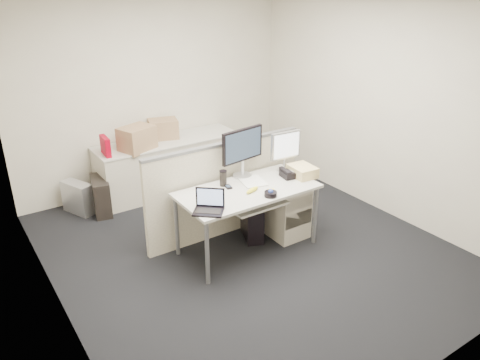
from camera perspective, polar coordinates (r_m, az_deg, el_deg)
floor at (r=5.33m, az=0.88°, el=-8.31°), size 4.00×4.50×0.01m
wall_back at (r=6.66m, az=-10.36°, el=10.53°), size 4.00×0.02×2.70m
wall_front at (r=3.31m, az=23.94°, el=-4.71°), size 4.00×0.02×2.70m
wall_left at (r=4.02m, az=-23.07°, el=0.37°), size 0.02×4.50×2.70m
wall_right at (r=6.08m, az=16.82°, el=8.69°), size 0.02×4.50×2.70m
desk at (r=5.00m, az=0.93°, el=-1.79°), size 1.50×0.75×0.73m
keyboard_tray at (r=4.89m, az=2.13°, el=-3.00°), size 0.62×0.32×0.02m
drawer_pedestal at (r=5.49m, az=5.33°, el=-3.43°), size 0.40×0.55×0.65m
cubicle_partition at (r=5.39m, az=-1.78°, el=-1.21°), size 2.00×0.06×1.10m
back_counter at (r=6.67m, az=-8.61°, el=1.75°), size 2.00×0.60×0.72m
monitor_main at (r=5.19m, az=0.30°, el=3.32°), size 0.59×0.30×0.56m
monitor_small at (r=5.39m, az=5.54°, el=3.44°), size 0.40×0.22×0.47m
laptop at (r=4.45m, az=-3.91°, el=-2.75°), size 0.35×0.35×0.21m
trackball at (r=4.81m, az=3.76°, el=-1.72°), size 0.17×0.17×0.05m
desk_phone at (r=5.30m, az=6.26°, el=0.76°), size 0.25×0.21×0.07m
paper_stack at (r=5.14m, az=1.54°, el=-0.19°), size 0.31×0.36×0.01m
sticky_pad at (r=4.94m, az=3.84°, el=-1.28°), size 0.10×0.10×0.01m
travel_mug at (r=5.03m, az=-2.06°, el=0.16°), size 0.08×0.08×0.16m
banana at (r=4.90m, az=1.50°, el=-1.21°), size 0.21×0.11×0.04m
cellphone at (r=5.01m, az=-1.46°, el=-0.83°), size 0.08×0.12×0.01m
manila_folders at (r=5.33m, az=7.61°, el=1.09°), size 0.27×0.33×0.12m
keyboard at (r=4.94m, az=2.34°, el=-2.44°), size 0.48×0.28×0.03m
pc_tower_desk at (r=5.45m, az=1.43°, el=-4.74°), size 0.36×0.51×0.44m
pc_tower_spare_dark at (r=6.25m, az=-16.58°, el=-1.84°), size 0.30×0.53×0.46m
pc_tower_spare_silver at (r=6.35m, az=-19.15°, el=-2.04°), size 0.33×0.47×0.41m
cardboard_box_left at (r=6.21m, az=-12.45°, el=4.92°), size 0.51×0.45×0.32m
cardboard_box_right at (r=6.61m, az=-9.33°, el=6.10°), size 0.46×0.40×0.28m
red_binder at (r=6.11m, az=-16.08°, el=3.92°), size 0.08×0.28×0.26m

